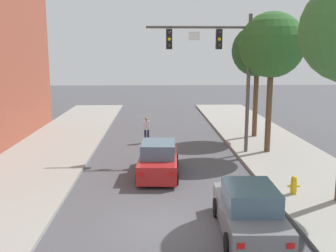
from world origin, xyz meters
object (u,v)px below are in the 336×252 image
at_px(car_lead_red, 158,160).
at_px(street_tree_third, 258,51).
at_px(pedestrian_crossing_road, 147,129).
at_px(fire_hydrant, 294,185).
at_px(car_following_grey, 249,212).
at_px(traffic_signal_mast, 221,59).
at_px(street_tree_second, 272,46).

distance_m(car_lead_red, street_tree_third, 11.38).
bearing_deg(car_lead_red, pedestrian_crossing_road, 95.63).
bearing_deg(fire_hydrant, car_following_grey, -129.40).
xyz_separation_m(traffic_signal_mast, pedestrian_crossing_road, (-4.08, 3.04, -4.38)).
bearing_deg(car_lead_red, traffic_signal_mast, 47.63).
bearing_deg(traffic_signal_mast, pedestrian_crossing_road, 143.33).
bearing_deg(car_lead_red, street_tree_third, 50.46).
distance_m(car_lead_red, pedestrian_crossing_road, 6.81).
bearing_deg(car_lead_red, car_following_grey, -65.90).
xyz_separation_m(car_lead_red, street_tree_second, (6.16, 3.70, 5.28)).
bearing_deg(pedestrian_crossing_road, street_tree_third, 8.75).
bearing_deg(car_following_grey, car_lead_red, 114.10).
height_order(car_lead_red, pedestrian_crossing_road, pedestrian_crossing_road).
bearing_deg(street_tree_third, car_lead_red, -129.54).
xyz_separation_m(pedestrian_crossing_road, fire_hydrant, (5.92, -9.78, -0.41)).
bearing_deg(street_tree_second, car_lead_red, -149.00).
relative_size(car_lead_red, pedestrian_crossing_road, 2.63).
xyz_separation_m(car_following_grey, fire_hydrant, (2.53, 3.08, -0.22)).
distance_m(street_tree_second, street_tree_third, 4.21).
height_order(car_following_grey, street_tree_third, street_tree_third).
distance_m(pedestrian_crossing_road, street_tree_second, 9.05).
xyz_separation_m(car_lead_red, car_following_grey, (2.72, -6.09, 0.00)).
height_order(fire_hydrant, street_tree_second, street_tree_second).
bearing_deg(street_tree_second, fire_hydrant, -97.68).
xyz_separation_m(traffic_signal_mast, car_lead_red, (-3.41, -3.74, -4.57)).
height_order(car_lead_red, fire_hydrant, car_lead_red).
relative_size(car_following_grey, street_tree_third, 0.59).
height_order(car_lead_red, car_following_grey, same).
relative_size(car_lead_red, street_tree_third, 0.59).
xyz_separation_m(fire_hydrant, street_tree_second, (0.90, 6.71, 5.49)).
relative_size(car_lead_red, fire_hydrant, 6.00).
relative_size(traffic_signal_mast, car_lead_red, 1.74).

